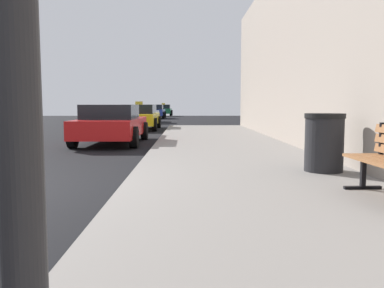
# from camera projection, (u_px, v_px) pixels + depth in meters

# --- Properties ---
(sidewalk) EXTENTS (4.00, 32.00, 0.15)m
(sidewalk) POSITION_uv_depth(u_px,v_px,m) (259.00, 186.00, 5.92)
(sidewalk) COLOR gray
(sidewalk) RESTS_ON ground_plane
(trash_bin) EXTENTS (0.67, 0.67, 0.98)m
(trash_bin) POSITION_uv_depth(u_px,v_px,m) (324.00, 142.00, 6.76)
(trash_bin) COLOR black
(trash_bin) RESTS_ON sidewalk
(car_red) EXTENTS (2.02, 4.47, 1.27)m
(car_red) POSITION_uv_depth(u_px,v_px,m) (112.00, 124.00, 13.06)
(car_red) COLOR red
(car_red) RESTS_ON ground_plane
(car_yellow) EXTENTS (1.96, 4.44, 1.43)m
(car_yellow) POSITION_uv_depth(u_px,v_px,m) (140.00, 117.00, 20.45)
(car_yellow) COLOR yellow
(car_yellow) RESTS_ON ground_plane
(car_white) EXTENTS (2.04, 4.57, 1.27)m
(car_white) POSITION_uv_depth(u_px,v_px,m) (144.00, 113.00, 28.44)
(car_white) COLOR white
(car_white) RESTS_ON ground_plane
(car_blue) EXTENTS (1.95, 4.35, 1.27)m
(car_blue) POSITION_uv_depth(u_px,v_px,m) (155.00, 111.00, 36.85)
(car_blue) COLOR #233899
(car_blue) RESTS_ON ground_plane
(car_green) EXTENTS (1.95, 4.14, 1.43)m
(car_green) POSITION_uv_depth(u_px,v_px,m) (163.00, 110.00, 45.15)
(car_green) COLOR #196638
(car_green) RESTS_ON ground_plane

